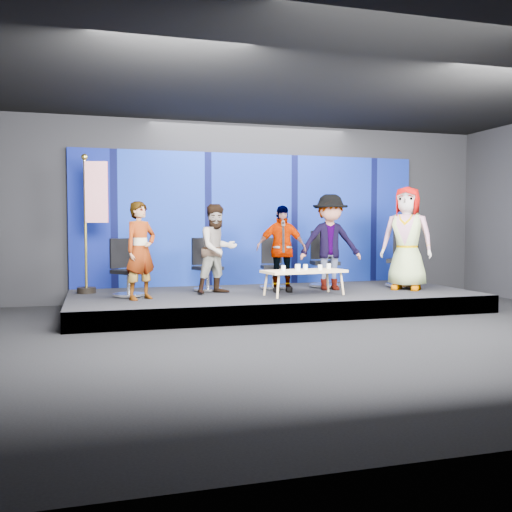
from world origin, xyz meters
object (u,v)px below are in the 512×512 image
(chair_c, at_px, (273,272))
(chair_d, at_px, (324,268))
(mug_d, at_px, (320,267))
(flag_stand, at_px, (92,220))
(panelist_b, at_px, (217,249))
(mug_c, at_px, (305,267))
(chair_b, at_px, (206,273))
(chair_a, at_px, (127,277))
(mug_a, at_px, (283,268))
(mug_e, at_px, (329,266))
(panelist_e, at_px, (407,238))
(panelist_d, at_px, (330,242))
(chair_e, at_px, (403,267))
(coffee_table, at_px, (304,272))
(mug_b, at_px, (298,267))
(panelist_a, at_px, (141,251))
(panelist_c, at_px, (281,249))

(chair_c, distance_m, chair_d, 1.03)
(mug_d, distance_m, flag_stand, 4.00)
(panelist_b, height_order, flag_stand, flag_stand)
(mug_c, bearing_deg, chair_b, 144.61)
(chair_a, bearing_deg, mug_a, -49.82)
(mug_e, bearing_deg, panelist_e, 4.81)
(chair_a, relative_size, chair_d, 0.89)
(panelist_d, xyz_separation_m, chair_e, (1.58, 0.13, -0.49))
(mug_c, xyz_separation_m, mug_d, (0.23, -0.10, -0.00))
(coffee_table, distance_m, flag_stand, 3.75)
(panelist_d, distance_m, mug_a, 1.38)
(panelist_d, bearing_deg, mug_d, -116.19)
(panelist_e, xyz_separation_m, coffee_table, (-2.12, -0.31, -0.55))
(mug_a, relative_size, mug_e, 0.95)
(mug_b, relative_size, mug_e, 1.16)
(mug_b, height_order, mug_c, mug_b)
(panelist_b, height_order, coffee_table, panelist_b)
(chair_c, distance_m, flag_stand, 3.37)
(panelist_a, distance_m, chair_b, 1.61)
(panelist_a, distance_m, chair_c, 2.70)
(chair_b, bearing_deg, mug_d, -53.17)
(chair_a, height_order, panelist_e, panelist_e)
(panelist_c, height_order, mug_e, panelist_c)
(mug_a, height_order, mug_e, mug_e)
(chair_c, xyz_separation_m, flag_stand, (-3.22, 0.16, 0.96))
(panelist_a, bearing_deg, mug_e, -34.66)
(panelist_a, bearing_deg, coffee_table, -38.47)
(chair_e, bearing_deg, mug_c, -121.38)
(chair_e, relative_size, panelist_e, 0.62)
(panelist_a, xyz_separation_m, chair_e, (5.02, 0.58, -0.39))
(chair_e, bearing_deg, chair_a, -137.37)
(chair_a, height_order, panelist_d, panelist_d)
(chair_e, height_order, coffee_table, chair_e)
(panelist_a, bearing_deg, flag_stand, 89.41)
(chair_e, relative_size, flag_stand, 0.48)
(panelist_d, distance_m, mug_d, 0.92)
(panelist_b, xyz_separation_m, mug_a, (0.97, -0.68, -0.30))
(mug_a, bearing_deg, chair_e, 16.68)
(chair_b, relative_size, panelist_e, 0.50)
(chair_d, xyz_separation_m, coffee_table, (-0.84, -1.14, 0.04))
(mug_b, distance_m, flag_stand, 3.63)
(panelist_e, xyz_separation_m, flag_stand, (-5.54, 0.98, 0.33))
(chair_c, height_order, mug_b, chair_c)
(chair_e, bearing_deg, chair_c, -146.63)
(chair_c, relative_size, mug_d, 10.95)
(chair_c, distance_m, panelist_d, 1.20)
(chair_c, bearing_deg, chair_d, 8.73)
(chair_d, bearing_deg, chair_a, -163.86)
(mug_a, distance_m, mug_d, 0.66)
(chair_b, bearing_deg, mug_b, -61.56)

